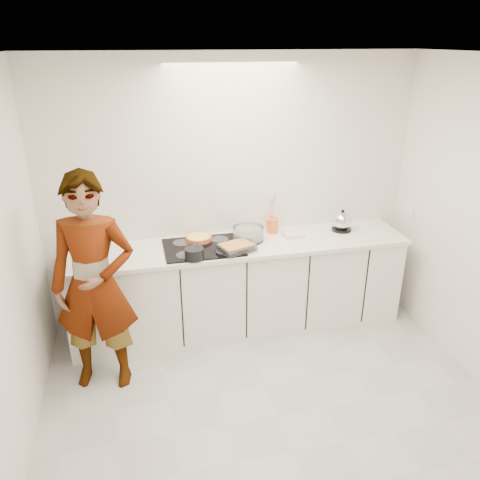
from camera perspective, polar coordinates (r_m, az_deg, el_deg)
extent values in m
cube|color=#BABAB7|center=(3.88, 4.54, -20.58)|extent=(3.60, 3.20, 0.00)
cube|color=white|center=(2.80, 6.34, 21.39)|extent=(3.60, 3.20, 0.00)
cube|color=white|center=(4.56, -0.97, 5.62)|extent=(3.60, 0.00, 2.60)
cube|color=white|center=(1.97, 21.24, -23.67)|extent=(3.60, 0.00, 2.60)
cube|color=white|center=(5.07, 19.92, 3.31)|extent=(0.02, 0.15, 0.09)
cube|color=white|center=(4.62, -0.05, -5.85)|extent=(3.20, 0.58, 0.87)
cube|color=white|center=(4.42, -0.05, -0.69)|extent=(3.24, 0.64, 0.04)
cube|color=black|center=(4.33, -4.51, -0.90)|extent=(0.72, 0.54, 0.01)
cylinder|color=#C36238|center=(4.46, -5.06, 0.24)|extent=(0.31, 0.31, 0.04)
cylinder|color=#FFD859|center=(4.46, -5.07, 0.42)|extent=(0.27, 0.27, 0.01)
cylinder|color=black|center=(4.09, -5.60, -1.62)|extent=(0.21, 0.21, 0.09)
cylinder|color=silver|center=(4.09, -5.38, -0.94)|extent=(0.04, 0.06, 0.14)
cube|color=silver|center=(4.23, -0.43, -0.89)|extent=(0.37, 0.32, 0.06)
cube|color=#DB9950|center=(4.22, -0.43, -0.64)|extent=(0.33, 0.28, 0.02)
cylinder|color=silver|center=(4.46, 1.02, 0.79)|extent=(0.33, 0.33, 0.14)
cylinder|color=white|center=(4.47, 1.02, 0.54)|extent=(0.28, 0.28, 0.06)
cube|color=white|center=(4.60, 6.55, 0.63)|extent=(0.20, 0.16, 0.03)
cylinder|color=black|center=(4.82, 12.25, 1.27)|extent=(0.26, 0.26, 0.02)
sphere|color=silver|center=(4.79, 12.34, 2.30)|extent=(0.25, 0.25, 0.19)
sphere|color=black|center=(4.75, 12.44, 3.46)|extent=(0.04, 0.04, 0.03)
cylinder|color=orange|center=(4.65, 3.97, 1.78)|extent=(0.15, 0.15, 0.14)
imported|color=white|center=(3.85, -17.31, -5.27)|extent=(0.73, 0.55, 1.82)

